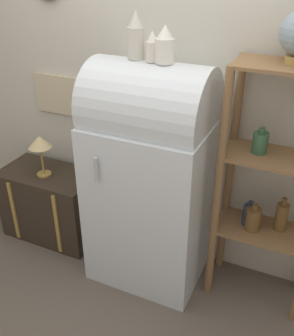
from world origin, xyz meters
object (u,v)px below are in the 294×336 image
at_px(refrigerator, 150,176).
at_px(vase_center, 152,47).
at_px(suitcase_trunk, 52,204).
at_px(desk_lamp, 40,144).
at_px(vase_left, 136,36).
at_px(vase_right, 165,46).

distance_m(refrigerator, vase_center, 0.83).
bearing_deg(suitcase_trunk, vase_center, -3.55).
xyz_separation_m(refrigerator, desk_lamp, (-0.90, 0.01, 0.04)).
relative_size(vase_left, vase_right, 1.31).
bearing_deg(desk_lamp, refrigerator, -0.70).
xyz_separation_m(refrigerator, vase_left, (-0.10, 0.01, 0.88)).
height_order(vase_center, desk_lamp, vase_center).
height_order(suitcase_trunk, desk_lamp, desk_lamp).
bearing_deg(vase_left, vase_right, -6.56).
distance_m(suitcase_trunk, desk_lamp, 0.56).
distance_m(refrigerator, vase_left, 0.89).
bearing_deg(desk_lamp, vase_center, -1.19).
bearing_deg(suitcase_trunk, desk_lamp, -88.23).
height_order(suitcase_trunk, vase_left, vase_left).
bearing_deg(vase_right, suitcase_trunk, 176.58).
xyz_separation_m(refrigerator, suitcase_trunk, (-0.90, 0.05, -0.51)).
height_order(refrigerator, desk_lamp, refrigerator).
xyz_separation_m(refrigerator, vase_right, (0.09, -0.01, 0.85)).
xyz_separation_m(suitcase_trunk, vase_right, (0.99, -0.06, 1.36)).
xyz_separation_m(vase_left, vase_right, (0.19, -0.02, -0.03)).
relative_size(refrigerator, vase_center, 9.19).
bearing_deg(refrigerator, vase_right, -6.56).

